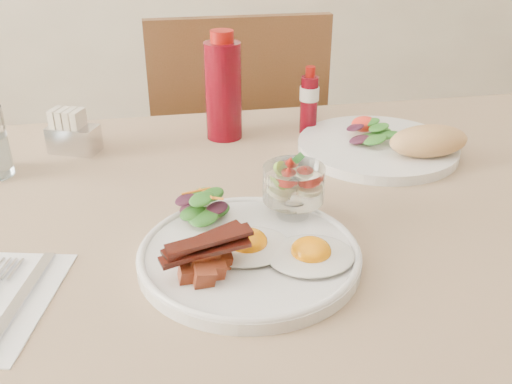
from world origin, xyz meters
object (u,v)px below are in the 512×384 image
object	(u,v)px
main_plate	(249,256)
fruit_cup	(293,184)
ketchup_bottle	(223,89)
sugar_caddy	(72,134)
chair_far	(234,164)
second_plate	(389,144)
hot_sauce_bottle	(309,101)
table	(298,256)

from	to	relation	value
main_plate	fruit_cup	bearing A→B (deg)	46.37
ketchup_bottle	sugar_caddy	bearing A→B (deg)	-175.83
main_plate	ketchup_bottle	bearing A→B (deg)	86.27
fruit_cup	chair_far	bearing A→B (deg)	88.07
second_plate	hot_sauce_bottle	bearing A→B (deg)	131.09
table	hot_sauce_bottle	xyz separation A→B (m)	(0.09, 0.29, 0.15)
chair_far	sugar_caddy	xyz separation A→B (m)	(-0.35, -0.39, 0.26)
second_plate	fruit_cup	bearing A→B (deg)	-137.65
second_plate	table	bearing A→B (deg)	-141.90
main_plate	sugar_caddy	xyz separation A→B (m)	(-0.25, 0.40, 0.03)
fruit_cup	second_plate	size ratio (longest dim) A/B	0.30
table	main_plate	distance (m)	0.19
sugar_caddy	ketchup_bottle	bearing A→B (deg)	27.60
chair_far	second_plate	xyz separation A→B (m)	(0.20, -0.50, 0.25)
table	ketchup_bottle	xyz separation A→B (m)	(-0.07, 0.30, 0.18)
table	fruit_cup	size ratio (longest dim) A/B	15.54
sugar_caddy	fruit_cup	bearing A→B (deg)	-21.67
table	hot_sauce_bottle	world-z (taller)	hot_sauce_bottle
fruit_cup	ketchup_bottle	bearing A→B (deg)	97.87
fruit_cup	ketchup_bottle	size ratio (longest dim) A/B	0.43
chair_far	sugar_caddy	bearing A→B (deg)	-132.05
main_plate	sugar_caddy	bearing A→B (deg)	121.60
ketchup_bottle	hot_sauce_bottle	xyz separation A→B (m)	(0.16, -0.01, -0.03)
main_plate	sugar_caddy	size ratio (longest dim) A/B	2.86
main_plate	second_plate	bearing A→B (deg)	43.40
chair_far	fruit_cup	size ratio (longest dim) A/B	10.87
sugar_caddy	hot_sauce_bottle	bearing A→B (deg)	25.02
fruit_cup	sugar_caddy	xyz separation A→B (m)	(-0.32, 0.33, -0.03)
ketchup_bottle	fruit_cup	bearing A→B (deg)	-82.13
chair_far	main_plate	xyz separation A→B (m)	(-0.10, -0.79, 0.24)
chair_far	fruit_cup	xyz separation A→B (m)	(-0.02, -0.71, 0.29)
table	sugar_caddy	distance (m)	0.46
chair_far	sugar_caddy	distance (m)	0.58
chair_far	ketchup_bottle	distance (m)	0.49
table	second_plate	distance (m)	0.28
chair_far	hot_sauce_bottle	distance (m)	0.48
chair_far	fruit_cup	world-z (taller)	chair_far
table	sugar_caddy	xyz separation A→B (m)	(-0.35, 0.28, 0.12)
main_plate	ketchup_bottle	distance (m)	0.43
chair_far	second_plate	bearing A→B (deg)	-67.93
ketchup_bottle	hot_sauce_bottle	bearing A→B (deg)	-2.80
ketchup_bottle	sugar_caddy	xyz separation A→B (m)	(-0.28, -0.02, -0.06)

